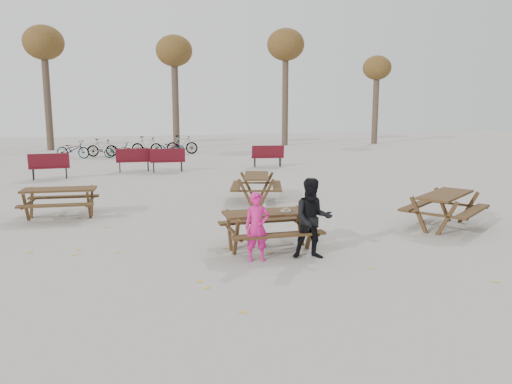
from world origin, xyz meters
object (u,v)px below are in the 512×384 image
object	(u,v)px
main_picnic_table	(270,221)
child	(257,227)
soda_bottle	(265,210)
picnic_table_far	(257,188)
food_tray	(286,211)
adult	(313,219)
picnic_table_east	(445,210)
picnic_table_north	(60,203)

from	to	relation	value
main_picnic_table	child	size ratio (longest dim) A/B	1.41
soda_bottle	main_picnic_table	bearing A→B (deg)	42.63
child	picnic_table_far	distance (m)	5.92
food_tray	adult	xyz separation A→B (m)	(0.30, -0.64, -0.03)
child	picnic_table_east	xyz separation A→B (m)	(4.94, 1.29, -0.23)
soda_bottle	picnic_table_east	world-z (taller)	soda_bottle
adult	picnic_table_far	world-z (taller)	adult
soda_bottle	picnic_table_far	size ratio (longest dim) A/B	0.09
food_tray	picnic_table_north	distance (m)	6.29
food_tray	main_picnic_table	bearing A→B (deg)	157.93
soda_bottle	picnic_table_east	xyz separation A→B (m)	(4.65, 0.79, -0.44)
picnic_table_north	food_tray	bearing A→B (deg)	-38.34
child	picnic_table_east	distance (m)	5.12
main_picnic_table	adult	size ratio (longest dim) A/B	1.18
food_tray	adult	size ratio (longest dim) A/B	0.12
main_picnic_table	child	xyz separation A→B (m)	(-0.43, -0.63, 0.05)
picnic_table_far	food_tray	bearing A→B (deg)	-172.83
picnic_table_east	food_tray	bearing A→B (deg)	154.91
main_picnic_table	picnic_table_east	world-z (taller)	picnic_table_east
picnic_table_east	picnic_table_north	size ratio (longest dim) A/B	1.06
child	main_picnic_table	bearing A→B (deg)	60.60
picnic_table_east	picnic_table_north	xyz separation A→B (m)	(-8.82, 3.48, -0.02)
adult	picnic_table_far	bearing A→B (deg)	97.12
child	picnic_table_far	size ratio (longest dim) A/B	0.70
main_picnic_table	child	distance (m)	0.77
soda_bottle	picnic_table_north	world-z (taller)	soda_bottle
food_tray	soda_bottle	size ratio (longest dim) A/B	1.06
soda_bottle	child	distance (m)	0.62
soda_bottle	adult	distance (m)	0.98
picnic_table_east	adult	bearing A→B (deg)	164.42
food_tray	adult	bearing A→B (deg)	-64.89
main_picnic_table	picnic_table_north	world-z (taller)	main_picnic_table
food_tray	soda_bottle	world-z (taller)	soda_bottle
picnic_table_north	picnic_table_far	world-z (taller)	picnic_table_far
adult	food_tray	bearing A→B (deg)	127.57
picnic_table_east	picnic_table_north	distance (m)	9.48
food_tray	picnic_table_east	bearing A→B (deg)	10.56
child	picnic_table_far	world-z (taller)	child
soda_bottle	adult	bearing A→B (deg)	-40.94
soda_bottle	picnic_table_far	bearing A→B (deg)	76.12
food_tray	soda_bottle	distance (m)	0.44
picnic_table_far	picnic_table_north	bearing A→B (deg)	116.17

